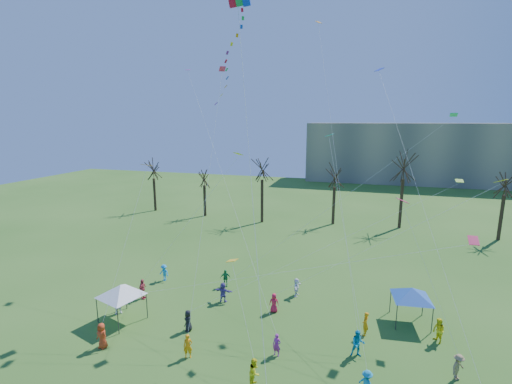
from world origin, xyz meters
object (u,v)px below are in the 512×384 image
(distant_building, at_px, (428,153))
(big_box_kite, at_px, (233,59))
(canopy_tent_white, at_px, (121,290))
(canopy_tent_blue, at_px, (412,293))

(distant_building, xyz_separation_m, big_box_kite, (-24.81, -76.04, 12.02))
(distant_building, xyz_separation_m, canopy_tent_white, (-33.96, -77.23, -4.92))
(canopy_tent_white, distance_m, canopy_tent_blue, 22.68)
(big_box_kite, distance_m, canopy_tent_white, 19.28)
(distant_building, bearing_deg, canopy_tent_white, -113.73)
(canopy_tent_blue, bearing_deg, distant_building, 80.32)
(distant_building, bearing_deg, canopy_tent_blue, -99.68)
(canopy_tent_white, bearing_deg, canopy_tent_blue, 15.69)
(big_box_kite, bearing_deg, canopy_tent_blue, 21.26)
(big_box_kite, relative_size, canopy_tent_white, 5.95)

